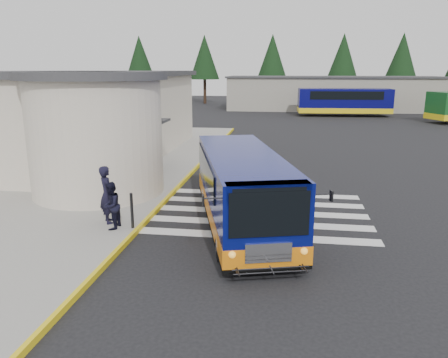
# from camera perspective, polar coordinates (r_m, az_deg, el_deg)

# --- Properties ---
(ground) EXTENTS (140.00, 140.00, 0.00)m
(ground) POSITION_cam_1_polar(r_m,az_deg,el_deg) (16.69, 6.02, -3.52)
(ground) COLOR black
(ground) RESTS_ON ground
(sidewalk) EXTENTS (10.00, 34.00, 0.15)m
(sidewalk) POSITION_cam_1_polar(r_m,az_deg,el_deg) (22.63, -16.90, 0.84)
(sidewalk) COLOR gray
(sidewalk) RESTS_ON ground
(curb_strip) EXTENTS (0.12, 34.00, 0.16)m
(curb_strip) POSITION_cam_1_polar(r_m,az_deg,el_deg) (21.02, -4.59, 0.44)
(curb_strip) COLOR yellow
(curb_strip) RESTS_ON ground
(station_building) EXTENTS (12.70, 18.70, 4.80)m
(station_building) POSITION_cam_1_polar(r_m,az_deg,el_deg) (25.62, -18.33, 7.89)
(station_building) COLOR beige
(station_building) RESTS_ON ground
(crosswalk) EXTENTS (8.00, 5.35, 0.01)m
(crosswalk) POSITION_cam_1_polar(r_m,az_deg,el_deg) (15.95, 4.10, -4.29)
(crosswalk) COLOR silver
(crosswalk) RESTS_ON ground
(depot_building) EXTENTS (26.40, 8.40, 4.20)m
(depot_building) POSITION_cam_1_polar(r_m,az_deg,el_deg) (58.23, 13.93, 10.84)
(depot_building) COLOR gray
(depot_building) RESTS_ON ground
(tree_line) EXTENTS (58.40, 4.40, 10.00)m
(tree_line) POSITION_cam_1_polar(r_m,az_deg,el_deg) (66.17, 13.78, 15.24)
(tree_line) COLOR black
(tree_line) RESTS_ON ground
(transit_bus) EXTENTS (4.69, 8.88, 2.43)m
(transit_bus) POSITION_cam_1_polar(r_m,az_deg,el_deg) (14.23, 2.35, -1.68)
(transit_bus) COLOR #080E5D
(transit_bus) RESTS_ON ground
(pedestrian_a) EXTENTS (0.76, 0.83, 1.89)m
(pedestrian_a) POSITION_cam_1_polar(r_m,az_deg,el_deg) (14.65, -15.05, -1.98)
(pedestrian_a) COLOR black
(pedestrian_a) RESTS_ON sidewalk
(pedestrian_b) EXTENTS (0.58, 0.74, 1.51)m
(pedestrian_b) POSITION_cam_1_polar(r_m,az_deg,el_deg) (14.09, -14.55, -3.39)
(pedestrian_b) COLOR black
(pedestrian_b) RESTS_ON sidewalk
(bollard) EXTENTS (0.09, 0.09, 1.14)m
(bollard) POSITION_cam_1_polar(r_m,az_deg,el_deg) (14.06, -11.94, -4.06)
(bollard) COLOR black
(bollard) RESTS_ON sidewalk
(far_bus_a) EXTENTS (10.14, 3.36, 2.58)m
(far_bus_a) POSITION_cam_1_polar(r_m,az_deg,el_deg) (50.59, 15.41, 9.82)
(far_bus_a) COLOR #06064E
(far_bus_a) RESTS_ON ground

